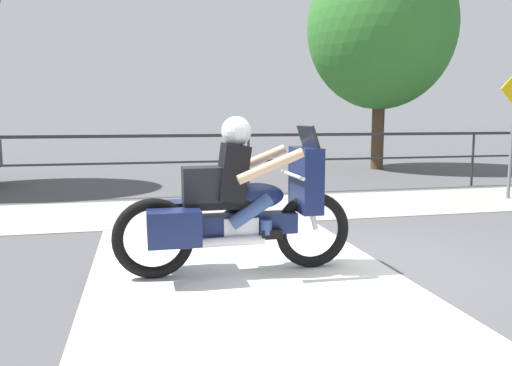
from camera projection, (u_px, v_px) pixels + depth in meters
ground_plane at (351, 266)px, 5.15m from camera, size 120.00×120.00×0.00m
sidewalk_band at (269, 208)px, 8.43m from camera, size 44.00×2.40×0.01m
crosswalk_band at (248, 280)px, 4.70m from camera, size 2.96×6.00×0.01m
fence_railing at (248, 147)px, 9.90m from camera, size 36.00×0.05×1.20m
motorcycle at (236, 204)px, 4.84m from camera, size 2.36×0.76×1.54m
tree_behind_sign at (381, 28)px, 14.25m from camera, size 4.22×4.22×6.39m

